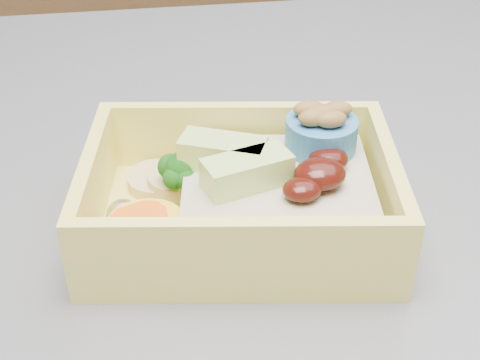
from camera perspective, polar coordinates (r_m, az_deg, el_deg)
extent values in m
cube|color=brown|center=(1.76, -0.02, 10.10)|extent=(3.20, 0.60, 0.90)
cube|color=#F7E966|center=(0.40, 0.00, -3.62)|extent=(0.20, 0.15, 0.01)
cube|color=#F7E966|center=(0.44, -0.06, 3.93)|extent=(0.18, 0.03, 0.04)
cube|color=#F7E966|center=(0.34, 0.08, -6.47)|extent=(0.18, 0.03, 0.04)
cube|color=#F7E966|center=(0.40, 12.41, -0.54)|extent=(0.02, 0.11, 0.04)
cube|color=#F7E966|center=(0.40, -12.44, -0.65)|extent=(0.02, 0.11, 0.04)
cube|color=tan|center=(0.39, 3.19, -1.54)|extent=(0.12, 0.11, 0.03)
ellipsoid|color=#330C07|center=(0.38, 6.83, 0.50)|extent=(0.03, 0.03, 0.02)
ellipsoid|color=#330C07|center=(0.39, 7.55, 1.76)|extent=(0.03, 0.02, 0.01)
ellipsoid|color=#330C07|center=(0.37, 5.31, -0.82)|extent=(0.02, 0.02, 0.01)
cube|color=#C2E678|center=(0.38, 0.62, 0.74)|extent=(0.05, 0.04, 0.02)
cube|color=#C2E678|center=(0.39, -1.47, 2.34)|extent=(0.05, 0.04, 0.02)
cylinder|color=#6E9D54|center=(0.41, -4.90, -1.11)|extent=(0.01, 0.01, 0.02)
sphere|color=#155112|center=(0.40, -5.02, 0.99)|extent=(0.02, 0.02, 0.02)
sphere|color=#155112|center=(0.40, -3.84, 1.07)|extent=(0.02, 0.02, 0.02)
sphere|color=#155112|center=(0.41, -5.95, 1.13)|extent=(0.02, 0.02, 0.02)
sphere|color=#155112|center=(0.40, -4.64, 0.07)|extent=(0.01, 0.01, 0.01)
sphere|color=#155112|center=(0.40, -5.63, 0.15)|extent=(0.01, 0.01, 0.01)
sphere|color=#155112|center=(0.41, -4.92, 1.33)|extent=(0.01, 0.01, 0.01)
cylinder|color=yellow|center=(0.38, -7.92, -4.75)|extent=(0.04, 0.04, 0.02)
cylinder|color=orange|center=(0.37, -8.02, -3.02)|extent=(0.02, 0.02, 0.00)
cylinder|color=orange|center=(0.36, -9.25, -3.43)|extent=(0.02, 0.02, 0.00)
cylinder|color=tan|center=(0.43, -6.96, -0.01)|extent=(0.04, 0.04, 0.01)
cylinder|color=tan|center=(0.42, -5.19, 0.10)|extent=(0.04, 0.04, 0.01)
ellipsoid|color=silver|center=(0.43, -2.69, 1.21)|extent=(0.02, 0.02, 0.02)
ellipsoid|color=silver|center=(0.39, -9.91, -2.96)|extent=(0.02, 0.02, 0.02)
cylinder|color=teal|center=(0.41, 6.94, 3.88)|extent=(0.04, 0.04, 0.02)
ellipsoid|color=brown|center=(0.40, 7.08, 5.72)|extent=(0.02, 0.01, 0.01)
ellipsoid|color=brown|center=(0.41, 8.27, 5.97)|extent=(0.02, 0.01, 0.01)
ellipsoid|color=brown|center=(0.41, 5.89, 6.06)|extent=(0.02, 0.01, 0.01)
ellipsoid|color=brown|center=(0.40, 7.78, 5.16)|extent=(0.02, 0.01, 0.01)
ellipsoid|color=brown|center=(0.40, 6.32, 5.31)|extent=(0.02, 0.01, 0.01)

